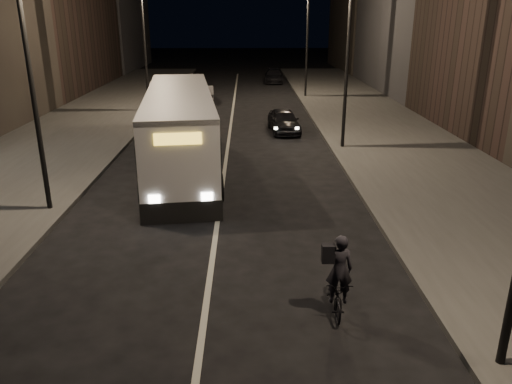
{
  "coord_description": "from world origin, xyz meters",
  "views": [
    {
      "loc": [
        0.95,
        -11.52,
        6.21
      ],
      "look_at": [
        1.2,
        1.67,
        1.5
      ],
      "focal_mm": 35.0,
      "sensor_mm": 36.0,
      "label": 1
    }
  ],
  "objects_px": {
    "streetlight_right_far": "(304,26)",
    "streetlight_left_far": "(148,29)",
    "streetlight_right_mid": "(343,34)",
    "car_far": "(274,76)",
    "streetlight_left_near": "(35,45)",
    "car_mid": "(204,94)",
    "cyclist_on_bicycle": "(337,286)",
    "car_near": "(284,121)",
    "city_bus": "(180,127)"
  },
  "relations": [
    {
      "from": "streetlight_left_far",
      "to": "city_bus",
      "type": "distance_m",
      "value": 13.92
    },
    {
      "from": "car_mid",
      "to": "streetlight_right_far",
      "type": "bearing_deg",
      "value": -169.8
    },
    {
      "from": "car_near",
      "to": "car_far",
      "type": "relative_size",
      "value": 0.86
    },
    {
      "from": "streetlight_left_far",
      "to": "car_near",
      "type": "bearing_deg",
      "value": -36.37
    },
    {
      "from": "streetlight_right_mid",
      "to": "car_far",
      "type": "height_order",
      "value": "streetlight_right_mid"
    },
    {
      "from": "car_far",
      "to": "streetlight_left_far",
      "type": "bearing_deg",
      "value": -117.65
    },
    {
      "from": "city_bus",
      "to": "car_far",
      "type": "xyz_separation_m",
      "value": [
        5.43,
        28.39,
        -1.15
      ]
    },
    {
      "from": "streetlight_right_mid",
      "to": "car_mid",
      "type": "height_order",
      "value": "streetlight_right_mid"
    },
    {
      "from": "streetlight_left_far",
      "to": "car_far",
      "type": "relative_size",
      "value": 1.87
    },
    {
      "from": "streetlight_left_near",
      "to": "streetlight_left_far",
      "type": "xyz_separation_m",
      "value": [
        0.0,
        18.0,
        0.0
      ]
    },
    {
      "from": "streetlight_left_far",
      "to": "city_bus",
      "type": "bearing_deg",
      "value": -74.93
    },
    {
      "from": "cyclist_on_bicycle",
      "to": "car_mid",
      "type": "height_order",
      "value": "cyclist_on_bicycle"
    },
    {
      "from": "cyclist_on_bicycle",
      "to": "city_bus",
      "type": "bearing_deg",
      "value": 115.84
    },
    {
      "from": "streetlight_left_near",
      "to": "car_mid",
      "type": "distance_m",
      "value": 22.62
    },
    {
      "from": "car_mid",
      "to": "car_far",
      "type": "height_order",
      "value": "car_far"
    },
    {
      "from": "streetlight_left_near",
      "to": "streetlight_left_far",
      "type": "relative_size",
      "value": 1.0
    },
    {
      "from": "streetlight_left_far",
      "to": "car_far",
      "type": "bearing_deg",
      "value": 59.89
    },
    {
      "from": "streetlight_right_far",
      "to": "city_bus",
      "type": "xyz_separation_m",
      "value": [
        -7.16,
        -18.99,
        -3.58
      ]
    },
    {
      "from": "streetlight_right_far",
      "to": "cyclist_on_bicycle",
      "type": "xyz_separation_m",
      "value": [
        -2.44,
        -30.01,
        -4.73
      ]
    },
    {
      "from": "streetlight_right_far",
      "to": "car_far",
      "type": "bearing_deg",
      "value": 100.44
    },
    {
      "from": "city_bus",
      "to": "car_near",
      "type": "distance_m",
      "value": 8.47
    },
    {
      "from": "streetlight_right_mid",
      "to": "car_far",
      "type": "bearing_deg",
      "value": 93.9
    },
    {
      "from": "car_far",
      "to": "streetlight_right_mid",
      "type": "bearing_deg",
      "value": -83.64
    },
    {
      "from": "city_bus",
      "to": "car_near",
      "type": "relative_size",
      "value": 3.29
    },
    {
      "from": "streetlight_right_far",
      "to": "car_near",
      "type": "bearing_deg",
      "value": -100.81
    },
    {
      "from": "cyclist_on_bicycle",
      "to": "streetlight_left_far",
      "type": "bearing_deg",
      "value": 111.53
    },
    {
      "from": "streetlight_right_mid",
      "to": "city_bus",
      "type": "bearing_deg",
      "value": -157.34
    },
    {
      "from": "streetlight_left_near",
      "to": "city_bus",
      "type": "relative_size",
      "value": 0.66
    },
    {
      "from": "city_bus",
      "to": "cyclist_on_bicycle",
      "type": "relative_size",
      "value": 6.49
    },
    {
      "from": "streetlight_left_far",
      "to": "streetlight_right_mid",
      "type": "bearing_deg",
      "value": -43.16
    },
    {
      "from": "streetlight_right_far",
      "to": "streetlight_left_far",
      "type": "height_order",
      "value": "same"
    },
    {
      "from": "streetlight_right_mid",
      "to": "car_mid",
      "type": "xyz_separation_m",
      "value": [
        -7.53,
        13.9,
        -4.74
      ]
    },
    {
      "from": "streetlight_right_far",
      "to": "streetlight_left_far",
      "type": "bearing_deg",
      "value": -150.64
    },
    {
      "from": "streetlight_right_far",
      "to": "cyclist_on_bicycle",
      "type": "distance_m",
      "value": 30.48
    },
    {
      "from": "streetlight_left_far",
      "to": "cyclist_on_bicycle",
      "type": "xyz_separation_m",
      "value": [
        8.23,
        -24.01,
        -4.73
      ]
    },
    {
      "from": "streetlight_right_far",
      "to": "streetlight_left_far",
      "type": "distance_m",
      "value": 12.24
    },
    {
      "from": "streetlight_left_far",
      "to": "streetlight_right_far",
      "type": "bearing_deg",
      "value": 29.36
    },
    {
      "from": "streetlight_left_near",
      "to": "car_mid",
      "type": "xyz_separation_m",
      "value": [
        3.14,
        21.9,
        -4.74
      ]
    },
    {
      "from": "city_bus",
      "to": "streetlight_left_near",
      "type": "bearing_deg",
      "value": -131.84
    },
    {
      "from": "streetlight_right_far",
      "to": "streetlight_left_far",
      "type": "relative_size",
      "value": 1.0
    },
    {
      "from": "streetlight_right_mid",
      "to": "car_mid",
      "type": "distance_m",
      "value": 16.5
    },
    {
      "from": "streetlight_left_near",
      "to": "car_far",
      "type": "relative_size",
      "value": 1.87
    },
    {
      "from": "cyclist_on_bicycle",
      "to": "car_near",
      "type": "bearing_deg",
      "value": 92.24
    },
    {
      "from": "cyclist_on_bicycle",
      "to": "car_far",
      "type": "bearing_deg",
      "value": 91.59
    },
    {
      "from": "streetlight_left_near",
      "to": "car_near",
      "type": "relative_size",
      "value": 2.17
    },
    {
      "from": "streetlight_right_mid",
      "to": "car_far",
      "type": "distance_m",
      "value": 25.9
    },
    {
      "from": "streetlight_right_mid",
      "to": "car_near",
      "type": "height_order",
      "value": "streetlight_right_mid"
    },
    {
      "from": "streetlight_right_mid",
      "to": "streetlight_left_far",
      "type": "relative_size",
      "value": 1.0
    },
    {
      "from": "car_mid",
      "to": "car_far",
      "type": "xyz_separation_m",
      "value": [
        5.79,
        11.51,
        0.0
      ]
    },
    {
      "from": "cyclist_on_bicycle",
      "to": "car_far",
      "type": "relative_size",
      "value": 0.44
    }
  ]
}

